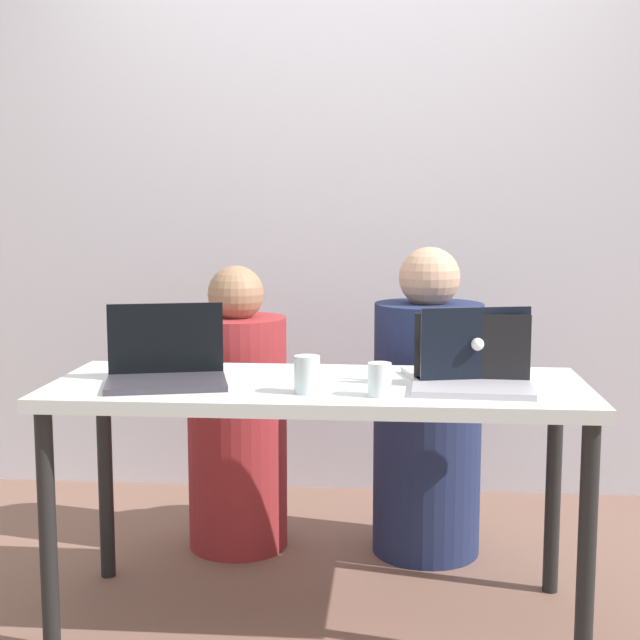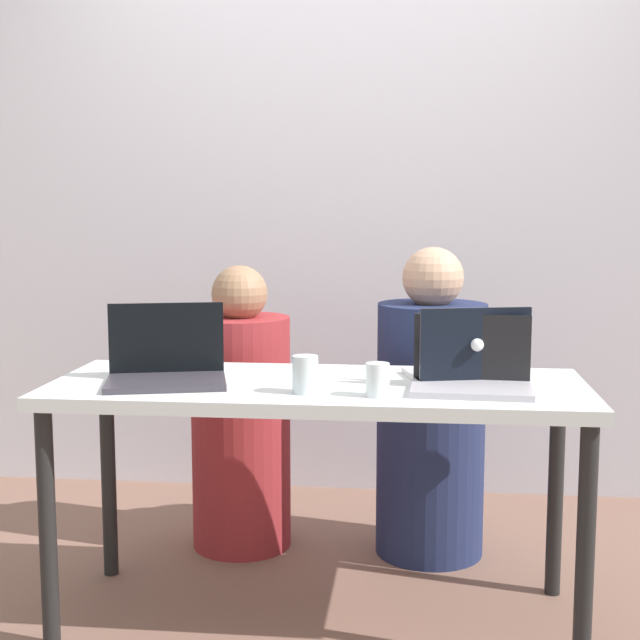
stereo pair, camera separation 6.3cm
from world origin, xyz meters
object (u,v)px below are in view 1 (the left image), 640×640
Objects in this scene: laptop_front_left at (166,367)px; water_glass_center at (307,377)px; person_on_left at (237,423)px; laptop_front_right at (472,374)px; person_on_right at (427,419)px; laptop_back_right at (467,364)px; water_glass_right at (380,382)px.

laptop_front_left is 0.44m from water_glass_center.
laptop_front_right is (0.80, -0.64, 0.32)m from person_on_left.
person_on_right is at bearing 102.09° from laptop_front_right.
water_glass_center is (0.43, -0.10, -0.00)m from laptop_front_left.
laptop_back_right is at bearing 94.96° from laptop_front_right.
water_glass_right is at bearing 29.91° from laptop_back_right.
laptop_front_left is at bearing -5.97° from laptop_back_right.
person_on_right is 1.05m from laptop_front_left.
person_on_left reaches higher than water_glass_center.
water_glass_right is (-0.26, -0.25, -0.01)m from laptop_back_right.
laptop_front_left is at bearing -177.70° from laptop_front_right.
laptop_front_right reaches higher than water_glass_center.
person_on_left is 0.71m from laptop_front_left.
laptop_front_left reaches higher than laptop_front_right.
water_glass_right is (-0.16, -0.75, 0.28)m from person_on_right.
laptop_front_left and laptop_back_right have the same top height.
laptop_front_left is 3.70× the size of water_glass_center.
laptop_front_left is 0.90m from laptop_front_right.
laptop_back_right is 3.56× the size of water_glass_center.
laptop_front_left is (-0.80, -0.62, 0.29)m from person_on_right.
person_on_right is at bearing 63.24° from water_glass_center.
person_on_right is (0.70, 0.00, 0.03)m from person_on_left.
laptop_back_right is (0.79, -0.50, 0.33)m from person_on_left.
person_on_right is 11.98× the size of water_glass_right.
laptop_back_right is (0.89, 0.12, -0.00)m from laptop_front_left.
water_glass_center is (-0.47, -0.09, 0.00)m from laptop_front_right.
person_on_left is 3.01× the size of laptop_front_right.
laptop_back_right is at bearing 43.61° from water_glass_right.
water_glass_center is at bearing -27.70° from laptop_front_left.
water_glass_center reaches higher than water_glass_right.
laptop_front_left is at bearing 43.12° from person_on_right.
person_on_left is at bearing 144.49° from laptop_front_right.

